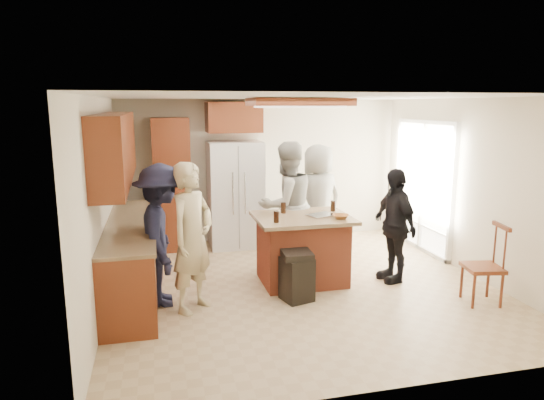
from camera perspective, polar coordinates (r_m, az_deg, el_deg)
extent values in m
plane|color=tan|center=(6.66, 3.52, -10.05)|extent=(5.00, 5.00, 0.00)
plane|color=white|center=(6.21, 3.80, 11.99)|extent=(5.00, 5.00, 0.00)
plane|color=beige|center=(8.71, -1.19, 3.52)|extent=(5.00, 0.00, 5.00)
plane|color=beige|center=(4.06, 14.13, -5.75)|extent=(5.00, 0.00, 5.00)
plane|color=beige|center=(6.08, -19.49, -0.46)|extent=(0.00, 5.00, 5.00)
plane|color=beige|center=(7.44, 22.40, 1.36)|extent=(0.00, 5.00, 5.00)
cube|color=white|center=(8.45, 17.47, 1.39)|extent=(0.02, 1.60, 2.10)
cube|color=white|center=(8.44, 17.35, 1.39)|extent=(0.08, 1.72, 2.10)
cube|color=maroon|center=(6.40, 3.25, 11.43)|extent=(1.30, 0.70, 0.10)
cube|color=white|center=(6.40, 3.25, 10.90)|extent=(1.10, 0.50, 0.02)
cube|color=olive|center=(9.54, 24.97, -4.84)|extent=(3.00, 3.00, 0.10)
cube|color=#593319|center=(10.22, 26.47, 2.07)|extent=(1.40, 1.60, 2.00)
imported|color=#C2B185|center=(5.74, -9.36, -4.38)|extent=(0.79, 0.79, 1.77)
imported|color=#96968E|center=(7.16, 1.72, -0.64)|extent=(1.05, 0.84, 1.89)
imported|color=gray|center=(7.93, 5.44, 0.11)|extent=(0.99, 0.77, 1.79)
imported|color=black|center=(6.84, 14.18, -2.89)|extent=(0.54, 0.95, 1.57)
imported|color=#1A1C34|center=(5.99, -12.78, -4.05)|extent=(0.53, 1.12, 1.73)
cube|color=maroon|center=(6.64, -16.10, -6.53)|extent=(0.60, 3.00, 0.88)
cube|color=#846B4C|center=(6.52, -16.32, -2.67)|extent=(0.64, 3.00, 0.04)
cube|color=maroon|center=(6.37, -17.93, 5.83)|extent=(0.35, 3.00, 0.85)
cube|color=maroon|center=(8.24, -11.67, 1.80)|extent=(0.60, 0.60, 2.20)
cube|color=maroon|center=(8.24, -4.56, 9.68)|extent=(0.90, 0.60, 0.50)
cube|color=white|center=(8.29, -4.33, 0.65)|extent=(0.90, 0.72, 1.80)
cube|color=gray|center=(7.94, -3.91, 0.19)|extent=(0.01, 0.01, 1.71)
cylinder|color=silver|center=(7.88, -4.61, 0.76)|extent=(0.02, 0.02, 0.70)
cylinder|color=silver|center=(7.91, -3.18, 0.83)|extent=(0.02, 0.02, 0.70)
cube|color=#A4442A|center=(6.68, 3.56, -5.99)|extent=(1.10, 0.85, 0.88)
cube|color=#8B7450|center=(6.56, 3.61, -2.11)|extent=(1.28, 1.03, 0.05)
cube|color=silver|center=(6.58, 5.82, -1.78)|extent=(0.42, 0.37, 0.02)
imported|color=brown|center=(6.46, 8.08, -1.93)|extent=(0.27, 0.27, 0.05)
cylinder|color=black|center=(6.17, 0.53, -1.98)|extent=(0.07, 0.07, 0.15)
cylinder|color=black|center=(6.70, 1.36, -0.93)|extent=(0.07, 0.07, 0.15)
cylinder|color=black|center=(6.88, 7.20, -0.69)|extent=(0.07, 0.07, 0.15)
cube|color=black|center=(6.12, 2.94, -9.26)|extent=(0.42, 0.42, 0.55)
cube|color=black|center=(6.01, 2.97, -6.45)|extent=(0.38, 0.38, 0.08)
cube|color=maroon|center=(6.50, 23.54, -7.32)|extent=(0.49, 0.49, 0.05)
cylinder|color=maroon|center=(6.36, 22.65, -9.86)|extent=(0.04, 0.04, 0.44)
cylinder|color=maroon|center=(6.51, 25.40, -9.60)|extent=(0.04, 0.04, 0.44)
cylinder|color=maroon|center=(6.65, 21.41, -8.85)|extent=(0.04, 0.04, 0.44)
cylinder|color=maroon|center=(6.79, 24.06, -8.64)|extent=(0.04, 0.04, 0.44)
cube|color=maroon|center=(6.45, 25.41, -2.82)|extent=(0.12, 0.40, 0.05)
cylinder|color=maroon|center=(6.41, 25.72, -5.24)|extent=(0.03, 0.03, 0.50)
cylinder|color=maroon|center=(6.61, 24.75, -4.68)|extent=(0.03, 0.03, 0.50)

